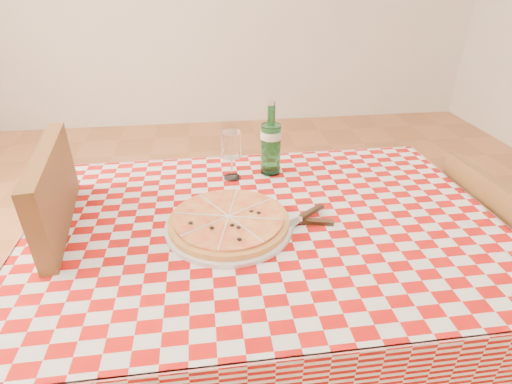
{
  "coord_description": "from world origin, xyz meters",
  "views": [
    {
      "loc": [
        -0.15,
        -0.92,
        1.37
      ],
      "look_at": [
        -0.02,
        0.06,
        0.82
      ],
      "focal_mm": 28.0,
      "sensor_mm": 36.0,
      "label": 1
    }
  ],
  "objects_px": {
    "pizza_plate": "(229,221)",
    "water_bottle": "(271,138)",
    "chair_far": "(39,286)",
    "dining_table": "(266,249)",
    "wine_glass": "(231,156)",
    "chair_near": "(484,264)"
  },
  "relations": [
    {
      "from": "dining_table",
      "to": "chair_far",
      "type": "distance_m",
      "value": 0.67
    },
    {
      "from": "pizza_plate",
      "to": "wine_glass",
      "type": "relative_size",
      "value": 2.12
    },
    {
      "from": "pizza_plate",
      "to": "dining_table",
      "type": "bearing_deg",
      "value": 10.39
    },
    {
      "from": "chair_far",
      "to": "chair_near",
      "type": "bearing_deg",
      "value": 172.8
    },
    {
      "from": "chair_far",
      "to": "water_bottle",
      "type": "xyz_separation_m",
      "value": [
        0.73,
        0.26,
        0.32
      ]
    },
    {
      "from": "pizza_plate",
      "to": "chair_near",
      "type": "bearing_deg",
      "value": 4.86
    },
    {
      "from": "dining_table",
      "to": "pizza_plate",
      "type": "bearing_deg",
      "value": -169.61
    },
    {
      "from": "chair_near",
      "to": "chair_far",
      "type": "height_order",
      "value": "chair_far"
    },
    {
      "from": "dining_table",
      "to": "chair_far",
      "type": "height_order",
      "value": "chair_far"
    },
    {
      "from": "chair_far",
      "to": "wine_glass",
      "type": "relative_size",
      "value": 6.0
    },
    {
      "from": "chair_near",
      "to": "water_bottle",
      "type": "bearing_deg",
      "value": 159.1
    },
    {
      "from": "dining_table",
      "to": "water_bottle",
      "type": "relative_size",
      "value": 4.79
    },
    {
      "from": "pizza_plate",
      "to": "wine_glass",
      "type": "distance_m",
      "value": 0.3
    },
    {
      "from": "chair_near",
      "to": "water_bottle",
      "type": "distance_m",
      "value": 0.87
    },
    {
      "from": "chair_far",
      "to": "wine_glass",
      "type": "distance_m",
      "value": 0.69
    },
    {
      "from": "wine_glass",
      "to": "pizza_plate",
      "type": "bearing_deg",
      "value": -96.26
    },
    {
      "from": "chair_far",
      "to": "wine_glass",
      "type": "height_order",
      "value": "chair_far"
    },
    {
      "from": "chair_near",
      "to": "wine_glass",
      "type": "relative_size",
      "value": 5.06
    },
    {
      "from": "pizza_plate",
      "to": "water_bottle",
      "type": "bearing_deg",
      "value": 62.31
    },
    {
      "from": "water_bottle",
      "to": "chair_far",
      "type": "bearing_deg",
      "value": -160.58
    },
    {
      "from": "chair_far",
      "to": "water_bottle",
      "type": "height_order",
      "value": "water_bottle"
    },
    {
      "from": "pizza_plate",
      "to": "water_bottle",
      "type": "xyz_separation_m",
      "value": [
        0.17,
        0.32,
        0.1
      ]
    }
  ]
}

